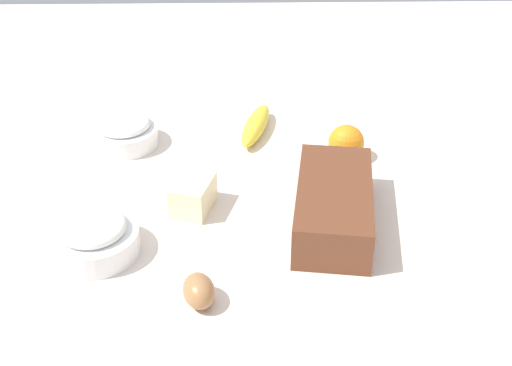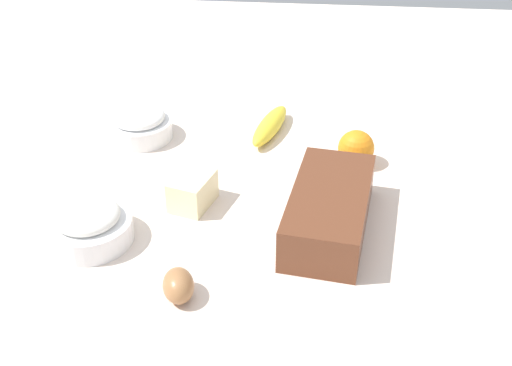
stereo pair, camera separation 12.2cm
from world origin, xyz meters
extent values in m
cube|color=beige|center=(0.00, 0.00, -0.01)|extent=(2.40, 2.40, 0.02)
cube|color=brown|center=(0.07, 0.14, 0.04)|extent=(0.30, 0.17, 0.08)
cube|color=black|center=(0.07, 0.14, 0.04)|extent=(0.28, 0.15, 0.07)
cylinder|color=white|center=(0.15, -0.27, 0.02)|extent=(0.15, 0.15, 0.04)
torus|color=white|center=(0.15, -0.27, 0.04)|extent=(0.15, 0.15, 0.01)
ellipsoid|color=white|center=(0.15, -0.27, 0.05)|extent=(0.11, 0.11, 0.04)
cylinder|color=white|center=(-0.22, -0.28, 0.02)|extent=(0.14, 0.14, 0.04)
torus|color=white|center=(-0.22, -0.28, 0.04)|extent=(0.14, 0.14, 0.01)
ellipsoid|color=white|center=(-0.22, -0.28, 0.05)|extent=(0.12, 0.12, 0.04)
ellipsoid|color=yellow|center=(-0.27, 0.01, 0.02)|extent=(0.19, 0.09, 0.04)
sphere|color=orange|center=(-0.15, 0.19, 0.04)|extent=(0.07, 0.07, 0.07)
cube|color=#F4EDB2|center=(0.02, -0.12, 0.03)|extent=(0.10, 0.09, 0.06)
ellipsoid|color=#A16C41|center=(0.28, -0.09, 0.02)|extent=(0.08, 0.06, 0.05)
camera|label=1|loc=(1.03, -0.02, 0.70)|focal=46.31mm
camera|label=2|loc=(1.02, 0.10, 0.70)|focal=46.31mm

